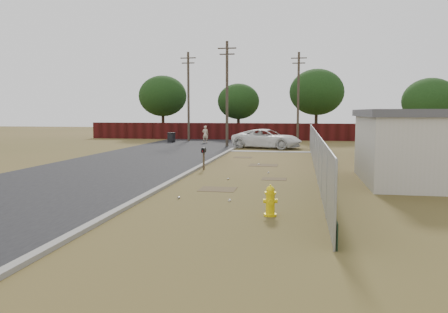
% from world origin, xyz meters
% --- Properties ---
extents(ground, '(120.00, 120.00, 0.00)m').
position_xyz_m(ground, '(0.00, 0.00, 0.00)').
color(ground, brown).
rests_on(ground, ground).
extents(street, '(15.10, 60.00, 0.12)m').
position_xyz_m(street, '(-6.76, 8.05, 0.02)').
color(street, black).
rests_on(street, ground).
extents(chainlink_fence, '(0.10, 27.06, 2.02)m').
position_xyz_m(chainlink_fence, '(3.12, 1.03, 0.80)').
color(chainlink_fence, '#95999E').
rests_on(chainlink_fence, ground).
extents(privacy_fence, '(30.00, 0.12, 1.80)m').
position_xyz_m(privacy_fence, '(-6.00, 25.00, 0.90)').
color(privacy_fence, '#3F0D0D').
rests_on(privacy_fence, ground).
extents(utility_poles, '(12.60, 8.24, 9.00)m').
position_xyz_m(utility_poles, '(-3.67, 20.67, 4.69)').
color(utility_poles, '#453C2E').
rests_on(utility_poles, ground).
extents(houses, '(9.30, 17.24, 3.10)m').
position_xyz_m(houses, '(9.70, 3.13, 1.56)').
color(houses, beige).
rests_on(houses, ground).
extents(horizon_trees, '(33.32, 31.94, 7.78)m').
position_xyz_m(horizon_trees, '(0.84, 23.56, 4.63)').
color(horizon_trees, '#2E2115').
rests_on(horizon_trees, ground).
extents(fire_hydrant, '(0.43, 0.44, 0.92)m').
position_xyz_m(fire_hydrant, '(1.51, -8.99, 0.43)').
color(fire_hydrant, yellow).
rests_on(fire_hydrant, ground).
extents(mailbox, '(0.18, 0.50, 1.16)m').
position_xyz_m(mailbox, '(-2.60, 0.54, 0.92)').
color(mailbox, brown).
rests_on(mailbox, ground).
extents(pickup_truck, '(6.15, 3.96, 1.58)m').
position_xyz_m(pickup_truck, '(-0.41, 14.64, 0.79)').
color(pickup_truck, white).
rests_on(pickup_truck, ground).
extents(pedestrian, '(0.67, 0.50, 1.68)m').
position_xyz_m(pedestrian, '(-6.77, 19.78, 0.84)').
color(pedestrian, beige).
rests_on(pedestrian, ground).
extents(trash_bin, '(0.75, 0.81, 0.97)m').
position_xyz_m(trash_bin, '(-10.20, 19.85, 0.50)').
color(trash_bin, black).
rests_on(trash_bin, ground).
extents(scattered_litter, '(2.69, 10.45, 0.07)m').
position_xyz_m(scattered_litter, '(-0.35, -2.76, 0.04)').
color(scattered_litter, silver).
rests_on(scattered_litter, ground).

